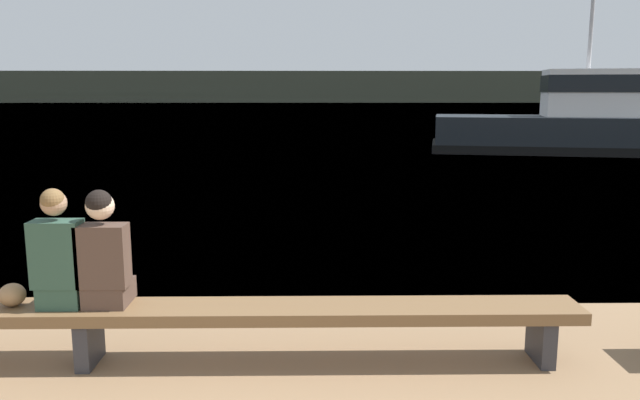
# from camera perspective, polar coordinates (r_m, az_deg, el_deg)

# --- Properties ---
(water_surface) EXTENTS (240.00, 240.00, 0.00)m
(water_surface) POSITION_cam_1_polar(r_m,az_deg,el_deg) (126.31, -1.28, 8.96)
(water_surface) COLOR #426B8E
(water_surface) RESTS_ON ground
(far_shoreline) EXTENTS (600.00, 12.00, 5.83)m
(far_shoreline) POSITION_cam_1_polar(r_m,az_deg,el_deg) (123.31, -1.29, 10.29)
(far_shoreline) COLOR #424738
(far_shoreline) RESTS_ON ground
(bench_main) EXTENTS (8.08, 0.47, 0.49)m
(bench_main) POSITION_cam_1_polar(r_m,az_deg,el_deg) (5.52, -20.48, -9.91)
(bench_main) COLOR brown
(bench_main) RESTS_ON ground
(person_left) EXTENTS (0.39, 0.41, 0.98)m
(person_left) POSITION_cam_1_polar(r_m,az_deg,el_deg) (5.45, -22.75, -4.77)
(person_left) COLOR #2D4C3D
(person_left) RESTS_ON bench_main
(person_right) EXTENTS (0.39, 0.42, 0.97)m
(person_right) POSITION_cam_1_polar(r_m,az_deg,el_deg) (5.32, -19.14, -4.75)
(person_right) COLOR #4C382D
(person_right) RESTS_ON bench_main
(shopping_bag) EXTENTS (0.21, 0.21, 0.19)m
(shopping_bag) POSITION_cam_1_polar(r_m,az_deg,el_deg) (5.71, -26.32, -7.78)
(shopping_bag) COLOR #9E754C
(shopping_bag) RESTS_ON bench_main
(tugboat_red) EXTENTS (10.86, 5.18, 5.76)m
(tugboat_red) POSITION_cam_1_polar(r_m,az_deg,el_deg) (24.60, 22.91, 6.19)
(tugboat_red) COLOR black
(tugboat_red) RESTS_ON water_surface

